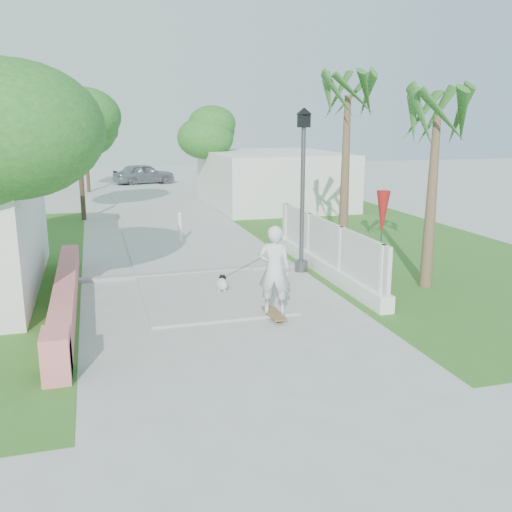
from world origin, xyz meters
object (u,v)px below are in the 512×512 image
object	(u,v)px
skateboarder	(252,270)
bollard	(180,227)
parked_car	(144,174)
patio_umbrella	(383,214)
dog	(222,283)
street_lamp	(303,184)

from	to	relation	value
skateboarder	bollard	bearing A→B (deg)	-62.10
bollard	parked_car	xyz separation A→B (m)	(0.53, 19.34, 0.10)
patio_umbrella	dog	world-z (taller)	patio_umbrella
patio_umbrella	dog	bearing A→B (deg)	-175.30
bollard	dog	bearing A→B (deg)	-88.69
skateboarder	parked_car	xyz separation A→B (m)	(0.03, 26.63, -0.23)
dog	parked_car	xyz separation A→B (m)	(0.40, 25.21, 0.45)
street_lamp	parked_car	xyz separation A→B (m)	(-2.17, 23.84, -1.75)
bollard	patio_umbrella	bearing A→B (deg)	-50.09
bollard	skateboarder	world-z (taller)	skateboarder
street_lamp	skateboarder	bearing A→B (deg)	-128.17
patio_umbrella	dog	distance (m)	4.71
skateboarder	parked_car	world-z (taller)	skateboarder
patio_umbrella	skateboarder	xyz separation A→B (m)	(-4.09, -1.79, -0.78)
patio_umbrella	parked_car	bearing A→B (deg)	99.30
bollard	parked_car	world-z (taller)	parked_car
bollard	dog	world-z (taller)	bollard
street_lamp	patio_umbrella	size ratio (longest dim) A/B	1.93
street_lamp	skateboarder	distance (m)	3.86
street_lamp	skateboarder	size ratio (longest dim) A/B	1.58
street_lamp	patio_umbrella	bearing A→B (deg)	-27.76
skateboarder	parked_car	size ratio (longest dim) A/B	0.71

